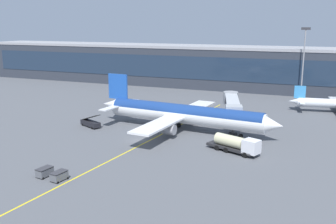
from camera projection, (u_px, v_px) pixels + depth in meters
name	position (u px, v px, depth m)	size (l,w,h in m)	color
ground_plane	(139.00, 140.00, 81.22)	(700.00, 700.00, 0.00)	#515459
apron_lead_in_line	(153.00, 139.00, 82.12)	(0.30, 80.00, 0.01)	yellow
terminal_building	(204.00, 66.00, 148.04)	(194.70, 17.53, 15.79)	#2D333D
main_airliner	(183.00, 114.00, 87.67)	(44.91, 35.61, 11.95)	white
jet_bridge	(232.00, 104.00, 93.15)	(8.68, 20.51, 6.56)	#B2B7BC
fuel_tanker	(236.00, 144.00, 72.67)	(10.98, 6.20, 3.25)	#232326
belt_loader	(90.00, 123.00, 91.29)	(6.82, 4.23, 3.49)	black
baggage_cart_0	(45.00, 172.00, 61.63)	(1.95, 2.84, 1.48)	#595B60
baggage_cart_1	(59.00, 176.00, 60.05)	(1.95, 2.84, 1.48)	#595B60
apron_light_mast_1	(304.00, 58.00, 122.59)	(2.80, 0.50, 22.83)	gray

